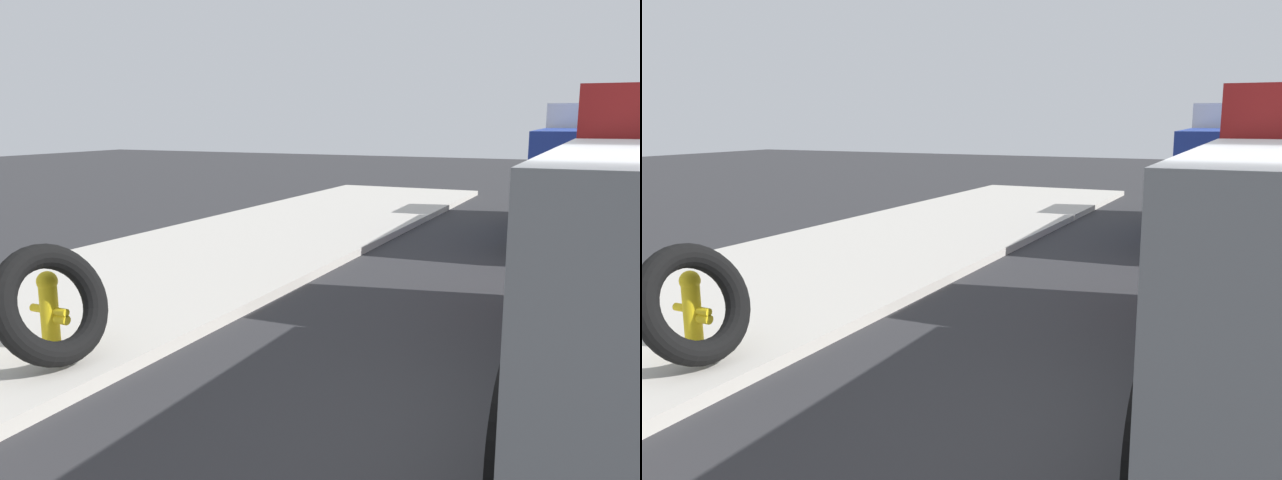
# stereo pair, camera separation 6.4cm
# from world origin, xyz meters

# --- Properties ---
(ground_plane) EXTENTS (80.00, 80.00, 0.00)m
(ground_plane) POSITION_xyz_m (0.00, 0.00, 0.00)
(ground_plane) COLOR #2D2D30
(fire_hydrant) EXTENTS (0.22, 0.50, 0.86)m
(fire_hydrant) POSITION_xyz_m (0.15, 5.02, 0.61)
(fire_hydrant) COLOR yellow
(fire_hydrant) RESTS_ON sidewalk_curb
(loose_tire) EXTENTS (1.34, 0.86, 1.27)m
(loose_tire) POSITION_xyz_m (-0.18, 4.61, 0.78)
(loose_tire) COLOR black
(loose_tire) RESTS_ON sidewalk_curb
(dump_truck_blue) EXTENTS (7.11, 3.07, 3.00)m
(dump_truck_blue) POSITION_xyz_m (11.18, -0.00, 1.61)
(dump_truck_blue) COLOR #1E3899
(dump_truck_blue) RESTS_ON ground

